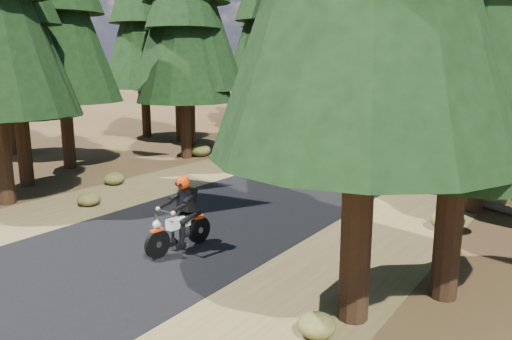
{
  "coord_description": "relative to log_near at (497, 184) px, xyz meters",
  "views": [
    {
      "loc": [
        8.84,
        -11.38,
        4.44
      ],
      "look_at": [
        0.0,
        1.5,
        1.1
      ],
      "focal_mm": 35.0,
      "sensor_mm": 36.0,
      "label": 1
    }
  ],
  "objects": [
    {
      "name": "rider_lead",
      "position": [
        -5.28,
        -11.05,
        0.45
      ],
      "size": [
        0.81,
        2.08,
        1.81
      ],
      "rotation": [
        0.0,
        0.0,
        3.04
      ],
      "color": "silver",
      "rests_on": "road"
    },
    {
      "name": "log_near",
      "position": [
        0.0,
        0.0,
        0.0
      ],
      "size": [
        5.25,
        2.1,
        0.32
      ],
      "primitive_type": "cylinder",
      "rotation": [
        0.0,
        1.57,
        0.34
      ],
      "color": "#4C4233",
      "rests_on": "ground"
    },
    {
      "name": "shoulder_r",
      "position": [
        -1.52,
        -3.03,
        -0.16
      ],
      "size": [
        3.2,
        100.0,
        0.01
      ],
      "primitive_type": "cube",
      "color": "brown",
      "rests_on": "ground"
    },
    {
      "name": "pine_forest",
      "position": [
        -6.14,
        13.01,
        7.73
      ],
      "size": [
        34.59,
        55.08,
        16.32
      ],
      "color": "black",
      "rests_on": "ground"
    },
    {
      "name": "rider_follow",
      "position": [
        -8.25,
        -1.23,
        0.31
      ],
      "size": [
        0.75,
        1.63,
        1.4
      ],
      "rotation": [
        0.0,
        0.0,
        2.96
      ],
      "color": "#971C0A",
      "rests_on": "road"
    },
    {
      "name": "ground",
      "position": [
        -6.12,
        -8.03,
        -0.16
      ],
      "size": [
        120.0,
        120.0,
        0.0
      ],
      "primitive_type": "plane",
      "color": "#422A17",
      "rests_on": "ground"
    },
    {
      "name": "shoulder_l",
      "position": [
        -10.72,
        -3.03,
        -0.16
      ],
      "size": [
        3.2,
        100.0,
        0.01
      ],
      "primitive_type": "cube",
      "color": "brown",
      "rests_on": "ground"
    },
    {
      "name": "road",
      "position": [
        -6.12,
        -3.03,
        -0.15
      ],
      "size": [
        6.0,
        100.0,
        0.01
      ],
      "primitive_type": "cube",
      "color": "black",
      "rests_on": "ground"
    },
    {
      "name": "understory_shrubs",
      "position": [
        -4.67,
        -1.29,
        0.11
      ],
      "size": [
        15.93,
        29.29,
        0.6
      ],
      "color": "#474C1E",
      "rests_on": "ground"
    }
  ]
}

